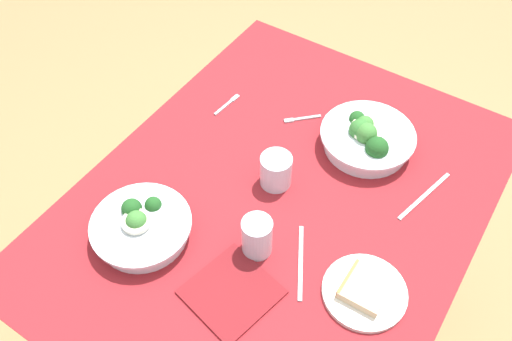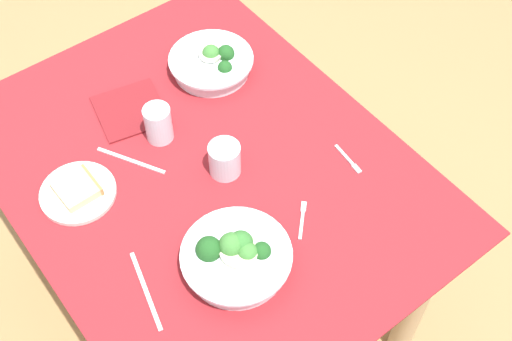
{
  "view_description": "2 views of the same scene",
  "coord_description": "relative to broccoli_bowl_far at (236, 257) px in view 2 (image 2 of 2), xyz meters",
  "views": [
    {
      "loc": [
        0.73,
        0.4,
        1.82
      ],
      "look_at": [
        -0.03,
        -0.09,
        0.73
      ],
      "focal_mm": 38.44,
      "sensor_mm": 36.0,
      "label": 1
    },
    {
      "loc": [
        -0.91,
        0.53,
        2.08
      ],
      "look_at": [
        -0.1,
        -0.09,
        0.73
      ],
      "focal_mm": 47.47,
      "sensor_mm": 36.0,
      "label": 2
    }
  ],
  "objects": [
    {
      "name": "water_glass_side",
      "position": [
        0.24,
        -0.14,
        0.01
      ],
      "size": [
        0.08,
        0.08,
        0.09
      ],
      "primitive_type": "cylinder",
      "color": "silver",
      "rests_on": "dining_table"
    },
    {
      "name": "bread_side_plate",
      "position": [
        0.4,
        0.19,
        -0.02
      ],
      "size": [
        0.19,
        0.19,
        0.04
      ],
      "color": "silver",
      "rests_on": "dining_table"
    },
    {
      "name": "table_knife_left",
      "position": [
        0.41,
        0.03,
        -0.03
      ],
      "size": [
        0.18,
        0.1,
        0.0
      ],
      "primitive_type": "cube",
      "rotation": [
        0.0,
        0.0,
        3.65
      ],
      "color": "#B7B7BC",
      "rests_on": "dining_table"
    },
    {
      "name": "table_knife_right",
      "position": [
        0.07,
        0.2,
        -0.03
      ],
      "size": [
        0.2,
        0.06,
        0.0
      ],
      "primitive_type": "cube",
      "rotation": [
        0.0,
        0.0,
        2.9
      ],
      "color": "#B7B7BC",
      "rests_on": "dining_table"
    },
    {
      "name": "dining_table",
      "position": [
        0.27,
        -0.1,
        -0.15
      ],
      "size": [
        1.21,
        0.93,
        0.71
      ],
      "color": "maroon",
      "rests_on": "ground_plane"
    },
    {
      "name": "napkin_folded_upper",
      "position": [
        0.56,
        -0.06,
        -0.03
      ],
      "size": [
        0.21,
        0.21,
        0.01
      ],
      "primitive_type": "cube",
      "rotation": [
        0.0,
        0.0,
        -0.22
      ],
      "color": "maroon",
      "rests_on": "dining_table"
    },
    {
      "name": "water_glass_center",
      "position": [
        0.43,
        -0.07,
        0.02
      ],
      "size": [
        0.07,
        0.07,
        0.1
      ],
      "primitive_type": "cylinder",
      "color": "silver",
      "rests_on": "dining_table"
    },
    {
      "name": "fork_by_near_bowl",
      "position": [
        0.07,
        -0.41,
        -0.03
      ],
      "size": [
        0.11,
        0.02,
        0.0
      ],
      "rotation": [
        0.0,
        0.0,
        3.04
      ],
      "color": "#B7B7BC",
      "rests_on": "dining_table"
    },
    {
      "name": "fork_by_far_bowl",
      "position": [
        0.0,
        -0.2,
        -0.03
      ],
      "size": [
        0.08,
        0.08,
        0.0
      ],
      "rotation": [
        0.0,
        0.0,
        5.49
      ],
      "color": "#B7B7BC",
      "rests_on": "dining_table"
    },
    {
      "name": "ground_plane",
      "position": [
        0.27,
        -0.1,
        -0.75
      ],
      "size": [
        6.0,
        6.0,
        0.0
      ],
      "primitive_type": "plane",
      "color": "#9E7547"
    },
    {
      "name": "broccoli_bowl_near",
      "position": [
        0.54,
        -0.32,
        -0.01
      ],
      "size": [
        0.24,
        0.24,
        0.09
      ],
      "color": "white",
      "rests_on": "dining_table"
    },
    {
      "name": "broccoli_bowl_far",
      "position": [
        0.0,
        0.0,
        0.0
      ],
      "size": [
        0.25,
        0.25,
        0.1
      ],
      "color": "white",
      "rests_on": "dining_table"
    }
  ]
}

